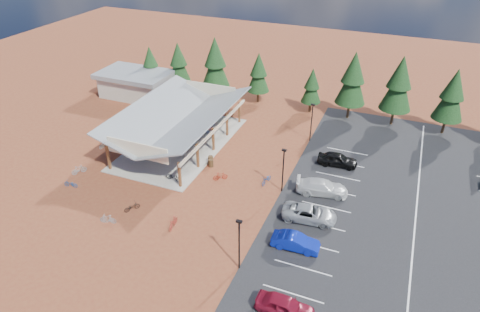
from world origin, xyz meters
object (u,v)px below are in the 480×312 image
bike_pavilion (179,117)px  bike_10 (71,184)px  outbuilding (136,84)px  bike_13 (108,219)px  bike_14 (267,179)px  bike_0 (140,156)px  bike_5 (182,153)px  car_0 (285,306)px  bike_4 (173,177)px  lamp_post_1 (283,168)px  bike_2 (168,138)px  car_1 (296,242)px  bike_15 (220,176)px  car_3 (322,187)px  car_4 (337,159)px  car_2 (309,213)px  lamp_post_0 (239,241)px  bike_9 (79,170)px  bike_11 (173,223)px  trash_bin_0 (211,163)px  bike_7 (206,127)px  lamp_post_2 (312,120)px  bike_3 (189,124)px  bike_6 (203,130)px  bike_12 (132,207)px  trash_bin_1 (211,160)px  bike_1 (155,146)px

bike_pavilion → bike_10: 14.82m
outbuilding → bike_13: bearing=-61.0°
bike_14 → bike_13: bearing=-123.8°
bike_0 → bike_5: 4.98m
car_0 → bike_4: bearing=54.3°
lamp_post_1 → bike_2: lamp_post_1 is taller
car_0 → car_1: car_0 is taller
bike_15 → car_3: 11.11m
bike_14 → car_4: bearing=56.2°
car_1 → car_2: (0.15, 4.35, 0.03)m
car_3 → bike_15: bearing=88.0°
car_1 → car_4: 15.29m
bike_13 → bike_15: size_ratio=1.01×
lamp_post_0 → bike_13: (-13.86, 0.63, -2.49)m
bike_9 → bike_11: 15.12m
trash_bin_0 → car_3: size_ratio=0.17×
bike_9 → car_2: car_2 is taller
bike_0 → car_0: car_0 is taller
bike_7 → bike_10: 19.00m
bike_0 → lamp_post_2: bearing=-62.6°
bike_pavilion → bike_3: bike_pavilion is taller
lamp_post_1 → bike_14: 3.29m
bike_pavilion → bike_6: (1.35, 3.57, -3.27)m
bike_7 → bike_12: size_ratio=1.01×
bike_6 → bike_15: size_ratio=1.07×
lamp_post_0 → trash_bin_1: 17.30m
bike_4 → bike_11: size_ratio=0.95×
lamp_post_0 → bike_14: (-2.00, 12.77, -2.50)m
bike_7 → car_2: (17.39, -12.94, 0.18)m
bike_7 → trash_bin_0: bearing=-169.6°
bike_pavilion → bike_3: size_ratio=10.99×
bike_pavilion → trash_bin_1: bike_pavilion is taller
bike_2 → car_1: size_ratio=0.37×
bike_pavilion → car_0: size_ratio=4.34×
bike_1 → bike_11: bike_11 is taller
bike_11 → car_3: size_ratio=0.34×
trash_bin_1 → outbuilding: bearing=144.8°
bike_4 → car_4: (16.09, 10.08, 0.26)m
lamp_post_1 → trash_bin_1: lamp_post_1 is taller
bike_pavilion → bike_1: 4.72m
car_1 → bike_4: bearing=68.1°
car_2 → bike_10: bearing=93.5°
car_3 → bike_3: bearing=57.2°
bike_pavilion → bike_4: bearing=-66.8°
car_0 → bike_9: bearing=71.4°
bike_6 → lamp_post_2: bearing=-79.4°
lamp_post_1 → bike_9: size_ratio=3.02×
trash_bin_0 → bike_0: bike_0 is taller
car_1 → bike_12: bearing=89.8°
bike_5 → bike_9: bearing=145.1°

